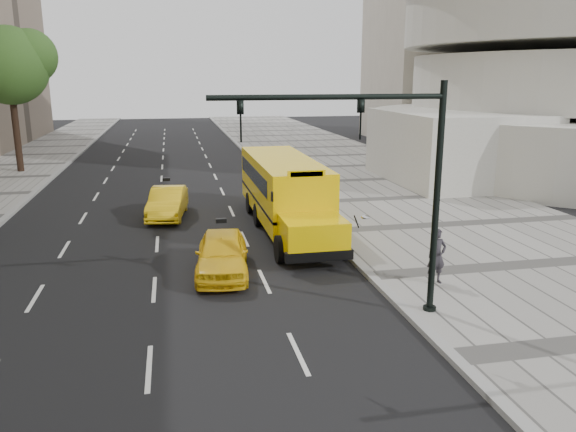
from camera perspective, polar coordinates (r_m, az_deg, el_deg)
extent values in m
plane|color=black|center=(22.96, -10.65, -2.67)|extent=(140.00, 140.00, 0.00)
cube|color=gray|center=(25.99, 16.80, -0.89)|extent=(12.00, 140.00, 0.15)
cube|color=gray|center=(23.77, 3.95, -1.69)|extent=(0.30, 140.00, 0.15)
cube|color=silver|center=(36.62, 16.58, 6.70)|extent=(8.00, 10.00, 4.40)
cylinder|color=black|center=(42.56, -25.91, 8.18)|extent=(0.44, 0.44, 6.39)
sphere|color=#284C19|center=(42.44, -26.50, 13.54)|extent=(5.13, 5.13, 5.13)
sphere|color=#284C19|center=(42.46, -24.77, 14.53)|extent=(3.59, 3.59, 3.59)
cube|color=#FFCE00|center=(24.90, -0.54, 3.09)|extent=(2.50, 9.00, 2.45)
cube|color=#FFCE00|center=(19.83, 2.56, -1.78)|extent=(2.20, 2.00, 1.10)
cube|color=black|center=(19.17, 3.19, -4.06)|extent=(2.38, 0.25, 0.35)
cube|color=black|center=(25.00, -0.53, 1.91)|extent=(2.52, 9.00, 0.12)
cube|color=black|center=(20.55, 1.87, 2.09)|extent=(2.05, 0.10, 0.90)
cube|color=black|center=(25.30, -0.76, 4.36)|extent=(2.52, 7.50, 0.70)
cube|color=#FFCE00|center=(20.39, 1.89, 4.29)|extent=(1.40, 0.12, 0.28)
ellipsoid|color=silver|center=(18.77, 8.14, -0.30)|extent=(0.32, 0.32, 0.14)
cylinder|color=black|center=(18.94, 7.21, -0.76)|extent=(0.36, 0.47, 0.58)
cylinder|color=black|center=(20.04, -0.81, -3.38)|extent=(0.30, 1.00, 1.00)
cylinder|color=black|center=(20.57, 5.39, -2.99)|extent=(0.30, 1.00, 1.00)
cylinder|color=black|center=(24.98, -3.07, 0.11)|extent=(0.30, 1.00, 1.00)
cylinder|color=black|center=(25.41, 1.97, 0.36)|extent=(0.30, 1.00, 1.00)
cylinder|color=black|center=(27.39, -3.87, 1.34)|extent=(0.30, 1.00, 1.00)
cylinder|color=black|center=(27.78, 0.75, 1.55)|extent=(0.30, 1.00, 1.00)
imported|color=yellow|center=(18.96, -6.71, -3.81)|extent=(2.16, 4.40, 1.44)
imported|color=yellow|center=(27.02, -12.14, 1.33)|extent=(2.05, 4.45, 1.41)
imported|color=#29262C|center=(18.16, 14.85, -3.94)|extent=(0.70, 0.51, 1.78)
cylinder|color=black|center=(15.46, 14.83, 1.25)|extent=(0.18, 0.18, 6.40)
cylinder|color=black|center=(16.40, 14.16, -9.29)|extent=(0.36, 0.36, 0.25)
cylinder|color=black|center=(14.02, 4.27, 11.96)|extent=(6.00, 0.14, 0.14)
imported|color=black|center=(14.29, 7.36, 9.72)|extent=(0.16, 0.20, 1.00)
imported|color=black|center=(13.61, -4.84, 9.57)|extent=(0.16, 0.20, 1.00)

